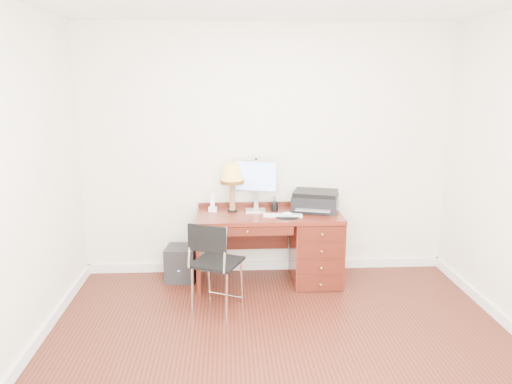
{
  "coord_description": "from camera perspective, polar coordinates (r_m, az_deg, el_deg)",
  "views": [
    {
      "loc": [
        -0.42,
        -3.59,
        2.13
      ],
      "look_at": [
        -0.15,
        1.2,
        1.03
      ],
      "focal_mm": 35.0,
      "sensor_mm": 36.0,
      "label": 1
    }
  ],
  "objects": [
    {
      "name": "phone",
      "position": [
        5.3,
        -4.98,
        -1.61
      ],
      "size": [
        0.09,
        0.09,
        0.19
      ],
      "rotation": [
        0.0,
        0.0,
        -0.0
      ],
      "color": "white",
      "rests_on": "desk"
    },
    {
      "name": "room_shell",
      "position": [
        4.73,
        2.24,
        -13.21
      ],
      "size": [
        4.0,
        4.0,
        4.0
      ],
      "color": "white",
      "rests_on": "ground"
    },
    {
      "name": "equipment_box",
      "position": [
        5.48,
        -8.5,
        -8.05
      ],
      "size": [
        0.35,
        0.35,
        0.37
      ],
      "primitive_type": "cube",
      "rotation": [
        0.0,
        0.0,
        -0.12
      ],
      "color": "black",
      "rests_on": "ground"
    },
    {
      "name": "printer",
      "position": [
        5.35,
        6.8,
        -1.0
      ],
      "size": [
        0.56,
        0.49,
        0.21
      ],
      "rotation": [
        0.0,
        0.0,
        -0.29
      ],
      "color": "black",
      "rests_on": "desk"
    },
    {
      "name": "mouse_pad",
      "position": [
        5.09,
        3.6,
        -2.69
      ],
      "size": [
        0.25,
        0.25,
        0.05
      ],
      "color": "black",
      "rests_on": "desk"
    },
    {
      "name": "desk",
      "position": [
        5.34,
        4.95,
        -5.92
      ],
      "size": [
        1.5,
        0.67,
        0.75
      ],
      "color": "maroon",
      "rests_on": "ground"
    },
    {
      "name": "chair",
      "position": [
        4.6,
        -4.52,
        -7.51
      ],
      "size": [
        0.54,
        0.55,
        0.87
      ],
      "rotation": [
        0.0,
        0.0,
        -0.42
      ],
      "color": "black",
      "rests_on": "ground"
    },
    {
      "name": "leg_lamp",
      "position": [
        5.21,
        -2.75,
        1.77
      ],
      "size": [
        0.25,
        0.25,
        0.51
      ],
      "color": "black",
      "rests_on": "desk"
    },
    {
      "name": "monitor",
      "position": [
        5.25,
        -0.08,
        1.51
      ],
      "size": [
        0.46,
        0.21,
        0.54
      ],
      "rotation": [
        0.0,
        0.0,
        -0.28
      ],
      "color": "silver",
      "rests_on": "desk"
    },
    {
      "name": "ground",
      "position": [
        4.2,
        3.1,
        -17.6
      ],
      "size": [
        4.0,
        4.0,
        0.0
      ],
      "primitive_type": "plane",
      "color": "#3B150D",
      "rests_on": "ground"
    },
    {
      "name": "pen_cup",
      "position": [
        5.3,
        2.11,
        -1.65
      ],
      "size": [
        0.08,
        0.08,
        0.1
      ],
      "primitive_type": "cylinder",
      "color": "black",
      "rests_on": "desk"
    },
    {
      "name": "keyboard",
      "position": [
        5.12,
        3.1,
        -2.67
      ],
      "size": [
        0.41,
        0.15,
        0.02
      ],
      "primitive_type": "cube",
      "rotation": [
        0.0,
        0.0,
        -0.09
      ],
      "color": "white",
      "rests_on": "desk"
    }
  ]
}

